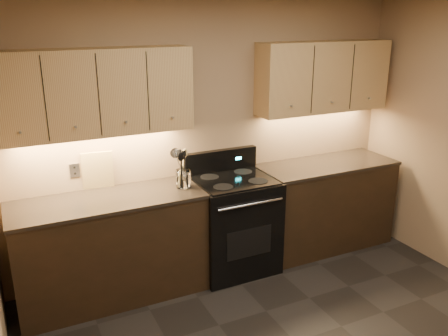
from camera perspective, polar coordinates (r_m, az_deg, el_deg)
The scene contains 14 objects.
wall_back at distance 4.59m, azimuth -1.54°, elevation 4.10°, with size 4.00×0.04×2.60m, color #997F5A.
counter_left at distance 4.30m, azimuth -13.41°, elevation -9.34°, with size 1.62×0.62×0.93m.
counter_right at distance 5.19m, azimuth 11.92°, elevation -4.29°, with size 1.46×0.62×0.93m.
stove at distance 4.62m, azimuth 1.09°, elevation -6.59°, with size 0.76×0.68×1.14m.
upper_cab_left at distance 4.03m, azimuth -15.29°, elevation 8.74°, with size 1.60×0.30×0.70m, color tan.
upper_cab_right at distance 4.97m, azimuth 11.88°, elevation 10.68°, with size 1.44×0.30×0.70m, color tan.
outlet_plate at distance 4.29m, azimuth -17.52°, elevation -0.28°, with size 0.09×0.01×0.12m, color #B2B5BA.
utensil_crock at distance 4.23m, azimuth -4.89°, elevation -1.34°, with size 0.16×0.16×0.16m.
cutting_board at distance 4.31m, azimuth -14.96°, elevation -0.26°, with size 0.27×0.02×0.34m, color tan.
wooden_spoon at distance 4.19m, azimuth -5.38°, elevation -0.06°, with size 0.06×0.06×0.33m, color tan, non-canonical shape.
black_spoon at distance 4.21m, azimuth -5.09°, elevation 0.07°, with size 0.06×0.06×0.33m, color black, non-canonical shape.
black_turner at distance 4.19m, azimuth -4.55°, elevation -0.05°, with size 0.08×0.08×0.33m, color black, non-canonical shape.
steel_spatula at distance 4.22m, azimuth -4.66°, elevation 0.23°, with size 0.08×0.08×0.35m, color silver, non-canonical shape.
steel_skimmer at distance 4.20m, azimuth -4.48°, elevation 0.08°, with size 0.09×0.09×0.34m, color silver, non-canonical shape.
Camera 1 is at (-1.82, -2.06, 2.42)m, focal length 38.00 mm.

